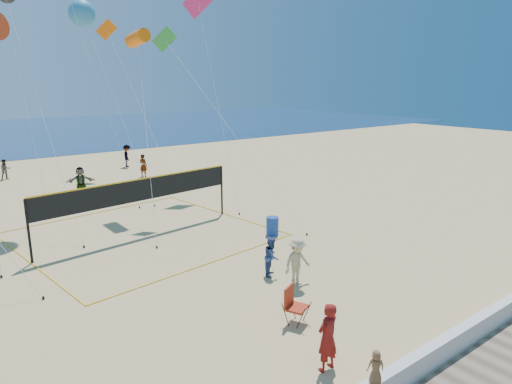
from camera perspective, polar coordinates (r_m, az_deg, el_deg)
ground at (r=13.57m, az=5.73°, el=-17.51°), size 120.00×120.00×0.00m
seawall at (r=11.78m, az=16.53°, el=-21.73°), size 32.00×0.30×0.60m
woman at (r=11.89m, az=8.91°, el=-17.49°), size 0.68×0.48×1.79m
toddler at (r=10.92m, az=14.74°, el=-20.37°), size 0.45×0.41×0.77m
bystander_a at (r=16.97m, az=1.98°, el=-8.05°), size 0.90×0.87×1.45m
bystander_b at (r=16.19m, az=5.18°, el=-8.67°), size 1.13×0.66×1.73m
far_person_1 at (r=30.38m, az=-21.05°, el=1.24°), size 1.79×0.96×1.84m
far_person_2 at (r=35.02m, az=-13.91°, el=3.22°), size 0.69×0.75×1.72m
far_person_3 at (r=37.84m, az=-28.85°, el=2.48°), size 0.76×0.62×1.48m
far_person_4 at (r=39.48m, az=-15.81°, el=4.36°), size 1.03×1.35×1.85m
camp_chair at (r=13.90m, az=4.66°, el=-13.59°), size 0.80×0.91×1.28m
trash_barrel at (r=21.33m, az=2.06°, el=-4.26°), size 0.60×0.60×0.86m
volleyball_net at (r=21.61m, az=-14.33°, el=-0.51°), size 11.16×11.03×2.68m
kite_2 at (r=26.36m, az=-14.58°, el=18.07°), size 3.09×7.73×9.69m
kite_4 at (r=24.47m, az=-9.90°, el=16.44°), size 3.68×7.96×9.74m
kite_5 at (r=30.56m, az=-7.09°, el=21.65°), size 3.04×7.29×12.82m
kite_7 at (r=31.66m, az=-20.93°, el=20.16°), size 2.13×7.30×11.82m
kite_9 at (r=37.10m, az=-17.68°, el=17.68°), size 1.61×8.73×11.50m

